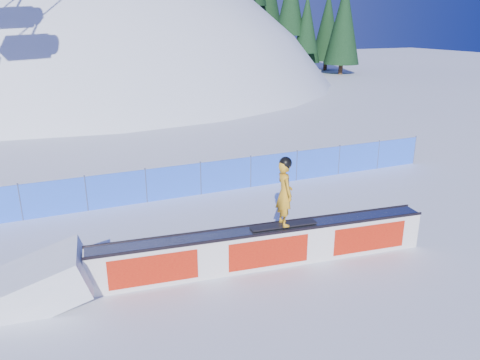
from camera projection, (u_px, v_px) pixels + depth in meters
name	position (u px, v px, depth m)	size (l,w,h in m)	color
ground	(219.00, 252.00, 12.91)	(160.00, 160.00, 0.00)	white
snow_hill	(95.00, 236.00, 55.23)	(64.00, 64.00, 64.00)	white
safety_fence	(174.00, 182.00, 16.63)	(22.05, 0.05, 1.30)	blue
rail_box	(265.00, 247.00, 12.03)	(8.90, 1.58, 1.07)	silver
snow_ramp	(36.00, 300.00, 10.66)	(2.43, 1.62, 0.91)	white
snowboarder	(285.00, 193.00, 11.70)	(1.78, 0.66, 1.83)	black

